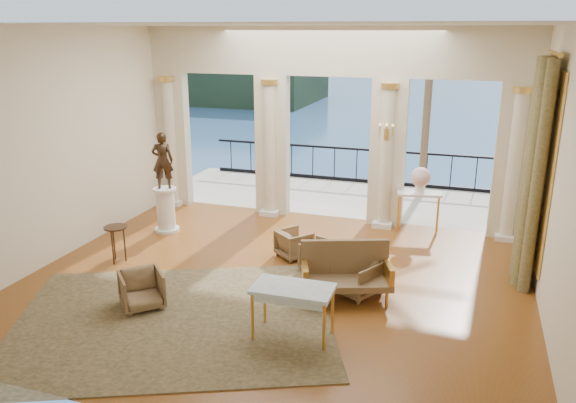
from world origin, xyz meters
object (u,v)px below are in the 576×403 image
(side_table, at_px, (116,232))
(armchair_c, at_px, (320,255))
(game_table, at_px, (293,292))
(statue, at_px, (163,161))
(console_table, at_px, (419,200))
(armchair_a, at_px, (142,288))
(armchair_d, at_px, (294,242))
(pedestal, at_px, (166,211))
(settee, at_px, (346,272))
(armchair_b, at_px, (356,276))

(side_table, bearing_deg, armchair_c, 12.36)
(game_table, height_order, statue, statue)
(console_table, bearing_deg, armchair_a, -138.70)
(armchair_c, distance_m, console_table, 3.19)
(side_table, bearing_deg, armchair_d, 22.29)
(armchair_c, height_order, pedestal, pedestal)
(armchair_d, relative_size, console_table, 0.60)
(armchair_d, distance_m, settee, 2.03)
(armchair_d, bearing_deg, armchair_c, -177.14)
(statue, bearing_deg, pedestal, -21.30)
(armchair_a, bearing_deg, console_table, 8.63)
(armchair_c, height_order, side_table, side_table)
(armchair_b, distance_m, armchair_d, 1.99)
(armchair_c, relative_size, settee, 0.39)
(settee, relative_size, statue, 1.29)
(armchair_a, relative_size, settee, 0.42)
(armchair_d, xyz_separation_m, side_table, (-3.25, -1.33, 0.32))
(armchair_b, xyz_separation_m, armchair_d, (-1.53, 1.27, -0.04))
(console_table, bearing_deg, settee, -113.51)
(pedestal, relative_size, statue, 0.80)
(console_table, bearing_deg, pedestal, -173.16)
(game_table, relative_size, statue, 0.95)
(pedestal, height_order, statue, statue)
(armchair_b, relative_size, armchair_c, 1.09)
(statue, height_order, console_table, statue)
(statue, bearing_deg, armchair_a, 92.42)
(armchair_d, relative_size, pedestal, 0.61)
(pedestal, bearing_deg, armchair_a, -66.27)
(settee, bearing_deg, statue, 136.59)
(pedestal, bearing_deg, console_table, 17.83)
(armchair_a, relative_size, armchair_d, 1.10)
(armchair_b, xyz_separation_m, statue, (-4.75, 1.80, 1.31))
(armchair_d, relative_size, game_table, 0.52)
(armchair_b, relative_size, game_table, 0.58)
(armchair_c, height_order, statue, statue)
(armchair_b, distance_m, armchair_c, 1.18)
(settee, bearing_deg, game_table, -127.56)
(armchair_c, distance_m, armchair_d, 0.82)
(armchair_a, height_order, armchair_c, armchair_a)
(console_table, bearing_deg, armchair_d, -145.18)
(armchair_a, bearing_deg, armchair_d, 14.81)
(game_table, height_order, pedestal, pedestal)
(armchair_d, height_order, console_table, console_table)
(game_table, bearing_deg, side_table, 157.73)
(pedestal, xyz_separation_m, side_table, (-0.02, -1.86, 0.14))
(armchair_a, xyz_separation_m, armchair_d, (1.74, 2.84, -0.03))
(armchair_c, bearing_deg, settee, 56.71)
(armchair_a, bearing_deg, side_table, 91.31)
(armchair_b, distance_m, side_table, 4.79)
(pedestal, height_order, console_table, pedestal)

